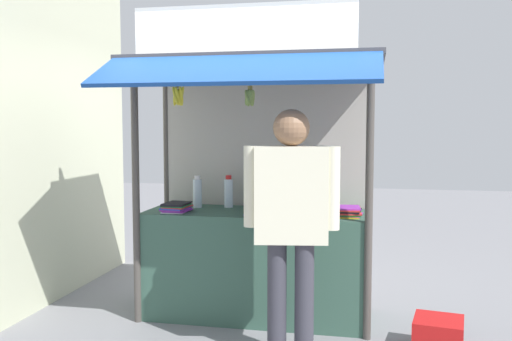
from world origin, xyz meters
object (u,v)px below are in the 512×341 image
magazine_stack_back_left (176,207)px  water_bottle_right (276,192)px  banana_bunch_inner_right (250,98)px  banana_bunch_rightmost (178,95)px  plastic_crate (438,335)px  magazine_stack_mid_left (261,210)px  magazine_stack_center (306,210)px  water_bottle_back_right (197,193)px  vendor_person (291,211)px  water_bottle_mid_right (229,192)px  magazine_stack_rear_center (349,212)px

magazine_stack_back_left → water_bottle_right: bearing=24.3°
water_bottle_right → banana_bunch_inner_right: size_ratio=1.14×
banana_bunch_rightmost → plastic_crate: 2.63m
magazine_stack_mid_left → magazine_stack_center: bearing=-2.7°
water_bottle_back_right → vendor_person: (0.98, -0.96, 0.01)m
water_bottle_mid_right → vendor_person: bearing=-55.4°
magazine_stack_back_left → banana_bunch_rightmost: (0.13, -0.29, 0.92)m
magazine_stack_back_left → banana_bunch_rightmost: bearing=-65.7°
magazine_stack_rear_center → magazine_stack_back_left: bearing=-177.3°
plastic_crate → vendor_person: bearing=-160.7°
water_bottle_right → banana_bunch_rightmost: 1.23m
magazine_stack_mid_left → vendor_person: bearing=-63.9°
magazine_stack_rear_center → banana_bunch_inner_right: banana_bunch_inner_right is taller
plastic_crate → banana_bunch_inner_right: bearing=178.6°
magazine_stack_mid_left → banana_bunch_rightmost: (-0.59, -0.33, 0.93)m
magazine_stack_rear_center → banana_bunch_inner_right: size_ratio=1.04×
magazine_stack_back_left → magazine_stack_mid_left: bearing=3.4°
magazine_stack_center → plastic_crate: (1.01, -0.35, -0.83)m
magazine_stack_back_left → magazine_stack_rear_center: size_ratio=0.94×
magazine_stack_rear_center → water_bottle_mid_right: bearing=165.6°
magazine_stack_center → magazine_stack_rear_center: bearing=7.4°
water_bottle_back_right → plastic_crate: size_ratio=0.83×
water_bottle_back_right → plastic_crate: water_bottle_back_right is taller
magazine_stack_mid_left → banana_bunch_inner_right: bearing=-93.4°
magazine_stack_back_left → plastic_crate: 2.28m
magazine_stack_back_left → banana_bunch_inner_right: banana_bunch_inner_right is taller
banana_bunch_inner_right → plastic_crate: 2.22m
magazine_stack_rear_center → banana_bunch_inner_right: 1.22m
magazine_stack_back_left → magazine_stack_center: bearing=1.3°
magazine_stack_rear_center → vendor_person: (-0.36, -0.75, 0.11)m
plastic_crate → banana_bunch_rightmost: bearing=179.0°
banana_bunch_rightmost → plastic_crate: banana_bunch_rightmost is taller
magazine_stack_mid_left → banana_bunch_inner_right: banana_bunch_inner_right is taller
banana_bunch_rightmost → plastic_crate: size_ratio=0.77×
magazine_stack_mid_left → plastic_crate: size_ratio=0.92×
water_bottle_right → water_bottle_back_right: (-0.69, -0.07, -0.01)m
banana_bunch_rightmost → banana_bunch_inner_right: bearing=-0.1°
water_bottle_back_right → banana_bunch_inner_right: 1.16m
magazine_stack_center → magazine_stack_mid_left: 0.38m
banana_bunch_inner_right → water_bottle_right: bearing=82.2°
water_bottle_back_right → vendor_person: vendor_person is taller
magazine_stack_center → water_bottle_mid_right: bearing=156.5°
banana_bunch_rightmost → magazine_stack_back_left: bearing=114.3°
water_bottle_right → water_bottle_mid_right: bearing=-178.1°
magazine_stack_back_left → banana_bunch_inner_right: (0.70, -0.29, 0.90)m
magazine_stack_back_left → magazine_stack_rear_center: bearing=2.7°
water_bottle_mid_right → water_bottle_back_right: 0.28m
magazine_stack_center → vendor_person: size_ratio=0.18×
water_bottle_right → banana_bunch_inner_right: bearing=-97.8°
vendor_person → plastic_crate: size_ratio=5.07×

